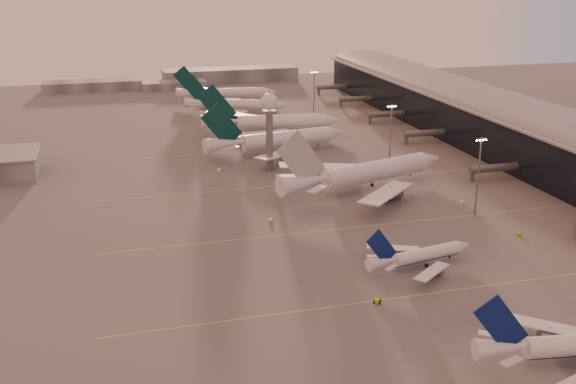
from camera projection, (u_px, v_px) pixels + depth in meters
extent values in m
plane|color=#525050|center=(381.00, 323.00, 146.80)|extent=(700.00, 700.00, 0.00)
cube|color=#E4D150|center=(479.00, 287.00, 163.54)|extent=(180.00, 0.25, 0.02)
cube|color=#E4D150|center=(401.00, 222.00, 204.65)|extent=(180.00, 0.25, 0.02)
cube|color=#E4D150|center=(349.00, 180.00, 245.77)|extent=(180.00, 0.25, 0.02)
cube|color=#E4D150|center=(309.00, 146.00, 291.45)|extent=(180.00, 0.25, 0.02)
cube|color=black|center=(523.00, 136.00, 271.80)|extent=(36.00, 360.00, 18.00)
cylinder|color=gray|center=(525.00, 114.00, 268.94)|extent=(10.08, 360.00, 10.08)
cube|color=gray|center=(525.00, 113.00, 268.87)|extent=(40.00, 362.00, 0.80)
cylinder|color=slate|center=(497.00, 168.00, 244.72)|extent=(22.00, 2.80, 2.80)
cube|color=slate|center=(472.00, 176.00, 242.91)|extent=(1.20, 1.20, 4.40)
cylinder|color=slate|center=(427.00, 133.00, 295.88)|extent=(22.00, 2.80, 2.80)
cube|color=slate|center=(406.00, 139.00, 294.08)|extent=(1.20, 1.20, 4.40)
cylinder|color=slate|center=(389.00, 114.00, 334.26)|extent=(22.00, 2.80, 2.80)
cube|color=slate|center=(370.00, 119.00, 332.45)|extent=(1.20, 1.20, 4.40)
cylinder|color=slate|center=(358.00, 99.00, 372.63)|extent=(22.00, 2.80, 2.80)
cube|color=slate|center=(341.00, 104.00, 370.83)|extent=(1.20, 1.20, 4.40)
cylinder|color=slate|center=(334.00, 87.00, 409.18)|extent=(22.00, 2.80, 2.80)
cube|color=slate|center=(319.00, 91.00, 407.38)|extent=(1.20, 1.20, 4.40)
cylinder|color=slate|center=(269.00, 142.00, 254.22)|extent=(2.60, 2.60, 22.00)
cylinder|color=slate|center=(269.00, 112.00, 250.56)|extent=(5.20, 5.20, 1.20)
sphere|color=silver|center=(269.00, 102.00, 249.32)|extent=(6.40, 6.40, 6.40)
cylinder|color=slate|center=(269.00, 92.00, 248.14)|extent=(0.16, 0.16, 2.00)
cylinder|color=slate|center=(478.00, 177.00, 207.01)|extent=(0.56, 0.56, 25.00)
cube|color=slate|center=(482.00, 139.00, 203.20)|extent=(3.60, 0.25, 0.25)
sphere|color=#FFEABF|center=(477.00, 140.00, 202.94)|extent=(0.56, 0.56, 0.56)
sphere|color=#FFEABF|center=(480.00, 140.00, 203.20)|extent=(0.56, 0.56, 0.56)
sphere|color=#FFEABF|center=(483.00, 140.00, 203.45)|extent=(0.56, 0.56, 0.56)
sphere|color=#FFEABF|center=(486.00, 140.00, 203.70)|extent=(0.56, 0.56, 0.56)
cylinder|color=slate|center=(390.00, 137.00, 256.00)|extent=(0.56, 0.56, 25.00)
cube|color=slate|center=(392.00, 105.00, 252.18)|extent=(3.60, 0.25, 0.25)
sphere|color=#FFEABF|center=(388.00, 107.00, 251.93)|extent=(0.56, 0.56, 0.56)
sphere|color=#FFEABF|center=(391.00, 107.00, 252.18)|extent=(0.56, 0.56, 0.56)
sphere|color=#FFEABF|center=(393.00, 106.00, 252.44)|extent=(0.56, 0.56, 0.56)
sphere|color=#FFEABF|center=(396.00, 106.00, 252.69)|extent=(0.56, 0.56, 0.56)
cylinder|color=slate|center=(314.00, 95.00, 337.72)|extent=(0.56, 0.56, 25.00)
cube|color=slate|center=(314.00, 71.00, 333.91)|extent=(3.60, 0.25, 0.25)
sphere|color=#FFEABF|center=(311.00, 72.00, 333.65)|extent=(0.56, 0.56, 0.56)
sphere|color=#FFEABF|center=(313.00, 72.00, 333.91)|extent=(0.56, 0.56, 0.56)
sphere|color=#FFEABF|center=(315.00, 72.00, 334.16)|extent=(0.56, 0.56, 0.56)
sphere|color=#FFEABF|center=(317.00, 72.00, 334.41)|extent=(0.56, 0.56, 0.56)
cube|color=#5C5E62|center=(93.00, 85.00, 423.04)|extent=(60.00, 18.00, 6.00)
cube|color=#5C5E62|center=(230.00, 75.00, 454.49)|extent=(90.00, 20.00, 9.00)
cube|color=#5C5E62|center=(174.00, 85.00, 426.72)|extent=(40.00, 15.00, 5.00)
cone|color=silver|center=(500.00, 350.00, 129.08)|extent=(10.93, 5.72, 4.23)
cube|color=silver|center=(532.00, 325.00, 140.61)|extent=(16.92, 14.04, 1.33)
cylinder|color=slate|center=(550.00, 339.00, 139.26)|extent=(5.16, 3.43, 2.75)
cube|color=slate|center=(551.00, 334.00, 138.88)|extent=(0.37, 0.32, 1.69)
cube|color=navy|center=(501.00, 326.00, 127.36)|extent=(11.54, 2.10, 12.61)
cube|color=silver|center=(512.00, 364.00, 124.53)|extent=(5.13, 3.16, 0.28)
cube|color=silver|center=(490.00, 337.00, 133.58)|extent=(4.98, 4.21, 0.28)
cylinder|color=black|center=(568.00, 353.00, 134.26)|extent=(1.29, 0.73, 1.22)
cylinder|color=silver|center=(427.00, 255.00, 174.65)|extent=(20.01, 6.95, 3.36)
cylinder|color=navy|center=(427.00, 258.00, 174.89)|extent=(19.44, 5.95, 2.42)
cone|color=silver|center=(463.00, 247.00, 179.57)|extent=(4.37, 4.01, 3.36)
cone|color=silver|center=(382.00, 264.00, 168.67)|extent=(8.75, 4.83, 3.36)
cube|color=silver|center=(432.00, 273.00, 165.78)|extent=(13.21, 11.49, 1.06)
cylinder|color=slate|center=(434.00, 274.00, 168.93)|extent=(4.16, 2.85, 2.18)
cube|color=slate|center=(435.00, 271.00, 168.63)|extent=(0.30, 0.27, 1.34)
cube|color=silver|center=(393.00, 249.00, 179.84)|extent=(14.61, 7.41, 1.06)
cylinder|color=slate|center=(405.00, 256.00, 179.67)|extent=(4.16, 2.85, 2.18)
cube|color=slate|center=(405.00, 252.00, 179.37)|extent=(0.30, 0.27, 1.34)
cube|color=navy|center=(381.00, 249.00, 167.17)|extent=(9.11, 2.01, 10.01)
cube|color=silver|center=(391.00, 269.00, 165.40)|extent=(3.92, 3.43, 0.22)
cube|color=silver|center=(374.00, 258.00, 171.90)|extent=(4.06, 2.39, 0.22)
cylinder|color=black|center=(450.00, 258.00, 178.51)|extent=(0.44, 0.44, 0.88)
cylinder|color=black|center=(417.00, 262.00, 176.35)|extent=(1.04, 0.61, 0.97)
cylinder|color=black|center=(426.00, 267.00, 173.05)|extent=(1.04, 0.61, 0.97)
cylinder|color=silver|center=(376.00, 174.00, 236.16)|extent=(43.30, 19.28, 6.76)
cylinder|color=silver|center=(376.00, 178.00, 236.65)|extent=(41.91, 17.22, 4.86)
cone|color=silver|center=(430.00, 163.00, 249.40)|extent=(10.00, 8.94, 6.76)
cone|color=silver|center=(303.00, 187.00, 220.15)|extent=(19.32, 11.83, 6.76)
cube|color=silver|center=(386.00, 197.00, 216.79)|extent=(26.95, 27.11, 2.01)
cylinder|color=slate|center=(390.00, 198.00, 223.73)|extent=(9.30, 6.68, 4.39)
cube|color=slate|center=(390.00, 194.00, 223.24)|extent=(0.39, 0.36, 2.70)
cube|color=silver|center=(322.00, 170.00, 245.47)|extent=(31.83, 12.85, 2.01)
cylinder|color=slate|center=(340.00, 178.00, 245.63)|extent=(9.30, 6.68, 4.39)
cube|color=slate|center=(340.00, 174.00, 245.14)|extent=(0.39, 0.36, 2.70)
cube|color=#ADAFB5|center=(301.00, 164.00, 217.15)|extent=(18.00, 5.92, 20.05)
cube|color=silver|center=(317.00, 193.00, 213.24)|extent=(8.25, 8.02, 0.27)
cube|color=silver|center=(289.00, 180.00, 226.59)|extent=(8.75, 4.37, 0.27)
cylinder|color=black|center=(410.00, 178.00, 245.91)|extent=(0.54, 0.54, 1.09)
cylinder|color=black|center=(363.00, 185.00, 237.59)|extent=(1.31, 0.88, 1.20)
cylinder|color=black|center=(372.00, 189.00, 233.76)|extent=(1.31, 0.88, 1.20)
cylinder|color=silver|center=(287.00, 141.00, 281.40)|extent=(39.68, 13.21, 6.32)
cylinder|color=silver|center=(287.00, 145.00, 281.85)|extent=(38.59, 11.33, 4.55)
cone|color=silver|center=(336.00, 136.00, 291.04)|extent=(8.59, 7.57, 6.32)
cone|color=silver|center=(224.00, 147.00, 269.68)|extent=(17.30, 9.15, 6.32)
cube|color=silver|center=(283.00, 156.00, 263.70)|extent=(26.41, 22.80, 1.87)
cylinder|color=slate|center=(290.00, 159.00, 269.83)|extent=(8.20, 5.40, 4.11)
cube|color=slate|center=(290.00, 155.00, 269.36)|extent=(0.37, 0.33, 2.53)
cube|color=silver|center=(250.00, 138.00, 291.84)|extent=(29.10, 14.93, 1.87)
cylinder|color=slate|center=(264.00, 145.00, 291.32)|extent=(8.20, 5.40, 4.11)
cube|color=slate|center=(264.00, 141.00, 290.84)|extent=(0.37, 0.33, 2.53)
cube|color=#063030|center=(222.00, 129.00, 266.95)|extent=(17.17, 3.48, 18.70)
cube|color=silver|center=(231.00, 151.00, 263.05)|extent=(7.80, 6.78, 0.27)
cube|color=silver|center=(217.00, 142.00, 276.00)|extent=(8.07, 4.79, 0.27)
cylinder|color=black|center=(318.00, 147.00, 288.79)|extent=(0.54, 0.54, 1.09)
cylinder|color=black|center=(278.00, 150.00, 283.37)|extent=(1.28, 0.75, 1.20)
cylinder|color=black|center=(283.00, 153.00, 279.28)|extent=(1.28, 0.75, 1.20)
cylinder|color=silver|center=(281.00, 124.00, 311.47)|extent=(40.44, 12.02, 6.44)
cylinder|color=silver|center=(281.00, 127.00, 311.93)|extent=(39.39, 10.12, 4.64)
cone|color=silver|center=(332.00, 123.00, 314.36)|extent=(8.56, 7.47, 6.44)
cone|color=silver|center=(220.00, 124.00, 307.77)|extent=(17.49, 8.74, 6.44)
cube|color=silver|center=(263.00, 136.00, 294.84)|extent=(29.55, 16.17, 1.91)
cylinder|color=slate|center=(273.00, 139.00, 300.01)|extent=(8.24, 5.24, 4.19)
cube|color=slate|center=(273.00, 136.00, 299.53)|extent=(0.37, 0.32, 2.58)
cube|color=silver|center=(257.00, 120.00, 326.43)|extent=(27.37, 22.52, 1.91)
cylinder|color=slate|center=(268.00, 126.00, 324.13)|extent=(8.24, 5.24, 4.19)
cube|color=slate|center=(268.00, 123.00, 323.64)|extent=(0.37, 0.32, 2.58)
cube|color=#063030|center=(217.00, 108.00, 305.23)|extent=(17.59, 2.89, 19.06)
cube|color=silver|center=(219.00, 128.00, 300.42)|extent=(8.24, 5.13, 0.28)
cube|color=silver|center=(218.00, 120.00, 314.95)|extent=(8.02, 6.73, 0.28)
cylinder|color=black|center=(313.00, 132.00, 314.58)|extent=(0.56, 0.56, 1.11)
cylinder|color=black|center=(274.00, 132.00, 314.63)|extent=(1.29, 0.72, 1.22)
cylinder|color=black|center=(275.00, 134.00, 310.04)|extent=(1.29, 0.72, 1.22)
cylinder|color=silver|center=(244.00, 107.00, 354.54)|extent=(33.62, 16.43, 5.44)
cylinder|color=silver|center=(244.00, 109.00, 354.93)|extent=(32.48, 14.77, 3.92)
cone|color=silver|center=(282.00, 107.00, 353.19)|extent=(7.98, 7.32, 5.44)
cone|color=silver|center=(199.00, 105.00, 355.94)|extent=(15.16, 9.87, 5.44)
cube|color=silver|center=(224.00, 114.00, 341.98)|extent=(25.07, 9.21, 1.61)
cylinder|color=slate|center=(233.00, 117.00, 345.59)|extent=(7.34, 5.52, 3.54)
cube|color=slate|center=(233.00, 114.00, 345.18)|extent=(0.34, 0.32, 2.18)
cube|color=silver|center=(232.00, 103.00, 368.83)|extent=(20.72, 21.91, 1.61)
cylinder|color=slate|center=(239.00, 108.00, 366.09)|extent=(7.34, 5.52, 3.54)
cube|color=slate|center=(239.00, 106.00, 365.68)|extent=(0.34, 0.32, 2.18)
cube|color=#063030|center=(197.00, 92.00, 353.92)|extent=(14.22, 5.32, 16.11)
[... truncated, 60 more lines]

